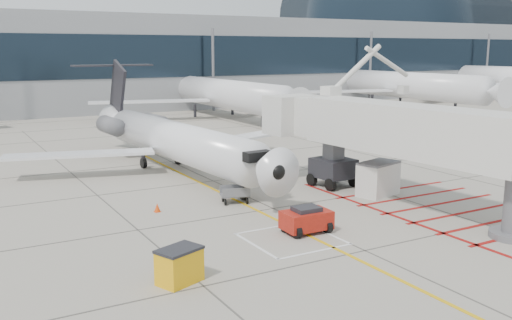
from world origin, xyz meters
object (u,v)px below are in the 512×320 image
pushback_tug (306,219)px  spill_bin (179,265)px  regional_jet (190,123)px  jet_bridge (408,140)px

pushback_tug → spill_bin: size_ratio=1.45×
regional_jet → spill_bin: (-7.66, -16.79, -3.22)m
regional_jet → jet_bridge: bearing=-62.4°
regional_jet → jet_bridge: (7.84, -13.01, 0.00)m
jet_bridge → pushback_tug: size_ratio=8.26×
spill_bin → regional_jet: bearing=44.0°
regional_jet → spill_bin: 18.73m
pushback_tug → spill_bin: bearing=-159.3°
regional_jet → jet_bridge: jet_bridge is taller
jet_bridge → pushback_tug: 8.36m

